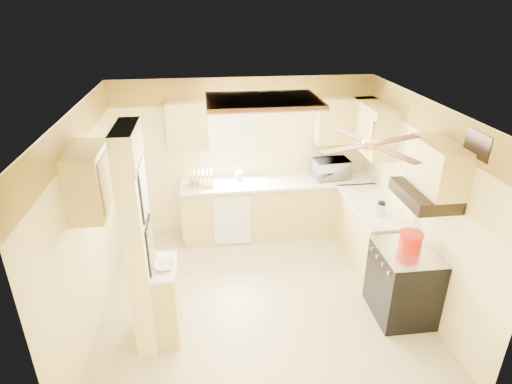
{
  "coord_description": "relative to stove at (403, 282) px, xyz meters",
  "views": [
    {
      "loc": [
        -0.61,
        -4.5,
        3.6
      ],
      "look_at": [
        -0.0,
        0.35,
        1.34
      ],
      "focal_mm": 30.0,
      "sensor_mm": 36.0,
      "label": 1
    }
  ],
  "objects": [
    {
      "name": "floor",
      "position": [
        -1.67,
        0.55,
        -0.46
      ],
      "size": [
        4.0,
        4.0,
        0.0
      ],
      "primitive_type": "plane",
      "color": "#C6B489",
      "rests_on": "ground"
    },
    {
      "name": "ceiling",
      "position": [
        -1.67,
        0.55,
        2.04
      ],
      "size": [
        4.0,
        4.0,
        0.0
      ],
      "primitive_type": "plane",
      "rotation": [
        3.14,
        0.0,
        0.0
      ],
      "color": "white",
      "rests_on": "wall_back"
    },
    {
      "name": "wall_back",
      "position": [
        -1.67,
        2.45,
        0.79
      ],
      "size": [
        4.0,
        0.0,
        4.0
      ],
      "primitive_type": "plane",
      "rotation": [
        1.57,
        0.0,
        0.0
      ],
      "color": "#FFEA9B",
      "rests_on": "floor"
    },
    {
      "name": "wall_front",
      "position": [
        -1.67,
        -1.35,
        0.79
      ],
      "size": [
        4.0,
        0.0,
        4.0
      ],
      "primitive_type": "plane",
      "rotation": [
        -1.57,
        0.0,
        0.0
      ],
      "color": "#FFEA9B",
      "rests_on": "floor"
    },
    {
      "name": "wall_left",
      "position": [
        -3.67,
        0.55,
        0.79
      ],
      "size": [
        0.0,
        3.8,
        3.8
      ],
      "primitive_type": "plane",
      "rotation": [
        1.57,
        0.0,
        1.57
      ],
      "color": "#FFEA9B",
      "rests_on": "floor"
    },
    {
      "name": "wall_right",
      "position": [
        0.33,
        0.55,
        0.79
      ],
      "size": [
        0.0,
        3.8,
        3.8
      ],
      "primitive_type": "plane",
      "rotation": [
        1.57,
        0.0,
        -1.57
      ],
      "color": "#FFEA9B",
      "rests_on": "floor"
    },
    {
      "name": "wallpaper_border",
      "position": [
        -1.67,
        2.43,
        1.84
      ],
      "size": [
        4.0,
        0.02,
        0.4
      ],
      "primitive_type": "cube",
      "color": "gold",
      "rests_on": "wall_back"
    },
    {
      "name": "partition_column",
      "position": [
        -3.02,
        0.0,
        0.79
      ],
      "size": [
        0.2,
        0.7,
        2.5
      ],
      "primitive_type": "cube",
      "color": "#FFEA9B",
      "rests_on": "floor"
    },
    {
      "name": "partition_ledge",
      "position": [
        -2.8,
        0.0,
        -0.01
      ],
      "size": [
        0.25,
        0.55,
        0.9
      ],
      "primitive_type": "cube",
      "color": "#DBC06B",
      "rests_on": "floor"
    },
    {
      "name": "ledge_top",
      "position": [
        -2.8,
        0.0,
        0.46
      ],
      "size": [
        0.28,
        0.58,
        0.04
      ],
      "primitive_type": "cube",
      "color": "white",
      "rests_on": "partition_ledge"
    },
    {
      "name": "lower_cabinets_back",
      "position": [
        -1.17,
        2.15,
        -0.01
      ],
      "size": [
        3.0,
        0.6,
        0.9
      ],
      "primitive_type": "cube",
      "color": "#DBC06B",
      "rests_on": "floor"
    },
    {
      "name": "lower_cabinets_right",
      "position": [
        0.03,
        1.15,
        -0.01
      ],
      "size": [
        0.6,
        1.4,
        0.9
      ],
      "primitive_type": "cube",
      "color": "#DBC06B",
      "rests_on": "floor"
    },
    {
      "name": "countertop_back",
      "position": [
        -1.17,
        2.14,
        0.46
      ],
      "size": [
        3.04,
        0.64,
        0.04
      ],
      "primitive_type": "cube",
      "color": "white",
      "rests_on": "lower_cabinets_back"
    },
    {
      "name": "countertop_right",
      "position": [
        0.02,
        1.15,
        0.46
      ],
      "size": [
        0.64,
        1.44,
        0.04
      ],
      "primitive_type": "cube",
      "color": "white",
      "rests_on": "lower_cabinets_right"
    },
    {
      "name": "dishwasher_panel",
      "position": [
        -1.92,
        1.84,
        -0.03
      ],
      "size": [
        0.58,
        0.02,
        0.8
      ],
      "primitive_type": "cube",
      "color": "white",
      "rests_on": "lower_cabinets_back"
    },
    {
      "name": "window",
      "position": [
        -1.92,
        2.44,
        1.09
      ],
      "size": [
        0.92,
        0.02,
        1.02
      ],
      "color": "white",
      "rests_on": "wall_back"
    },
    {
      "name": "upper_cab_back_left",
      "position": [
        -2.52,
        2.27,
        1.39
      ],
      "size": [
        0.6,
        0.35,
        0.7
      ],
      "primitive_type": "cube",
      "color": "#DBC06B",
      "rests_on": "wall_back"
    },
    {
      "name": "upper_cab_back_right",
      "position": [
        -0.12,
        2.27,
        1.39
      ],
      "size": [
        0.9,
        0.35,
        0.7
      ],
      "primitive_type": "cube",
      "color": "#DBC06B",
      "rests_on": "wall_back"
    },
    {
      "name": "upper_cab_right",
      "position": [
        0.16,
        1.8,
        1.39
      ],
      "size": [
        0.35,
        1.0,
        0.7
      ],
      "primitive_type": "cube",
      "color": "#DBC06B",
      "rests_on": "wall_right"
    },
    {
      "name": "upper_cab_left_wall",
      "position": [
        -3.49,
        0.3,
        1.39
      ],
      "size": [
        0.35,
        0.75,
        0.7
      ],
      "primitive_type": "cube",
      "color": "#DBC06B",
      "rests_on": "wall_left"
    },
    {
      "name": "upper_cab_over_stove",
      "position": [
        0.16,
        0.0,
        1.49
      ],
      "size": [
        0.35,
        0.76,
        0.52
      ],
      "primitive_type": "cube",
      "color": "#DBC06B",
      "rests_on": "wall_right"
    },
    {
      "name": "stove",
      "position": [
        0.0,
        0.0,
        0.0
      ],
      "size": [
        0.68,
        0.77,
        0.92
      ],
      "color": "black",
      "rests_on": "floor"
    },
    {
      "name": "range_hood",
      "position": [
        0.07,
        0.0,
        1.16
      ],
      "size": [
        0.5,
        0.76,
        0.14
      ],
      "primitive_type": "cube",
      "color": "black",
      "rests_on": "upper_cab_over_stove"
    },
    {
      "name": "poster_menu",
      "position": [
        -2.91,
        0.0,
        1.39
      ],
      "size": [
        0.02,
        0.42,
        0.57
      ],
      "color": "black",
      "rests_on": "partition_column"
    },
    {
      "name": "poster_nashville",
      "position": [
        -2.91,
        0.0,
        0.74
      ],
      "size": [
        0.02,
        0.42,
        0.57
      ],
      "color": "black",
      "rests_on": "partition_column"
    },
    {
      "name": "ceiling_light_panel",
      "position": [
        -1.57,
        1.05,
        2.0
      ],
      "size": [
        1.35,
        0.95,
        0.06
      ],
      "color": "brown",
      "rests_on": "ceiling"
    },
    {
      "name": "ceiling_fan",
      "position": [
        -0.67,
        -0.15,
        1.83
      ],
      "size": [
        1.15,
        1.15,
        0.26
      ],
      "color": "gold",
      "rests_on": "ceiling"
    },
    {
      "name": "vent_grate",
      "position": [
        0.31,
        -0.35,
        1.84
      ],
      "size": [
        0.02,
        0.4,
        0.25
      ],
      "primitive_type": "cube",
      "color": "black",
      "rests_on": "wall_right"
    },
    {
      "name": "microwave",
      "position": [
        -0.31,
        2.17,
        0.63
      ],
      "size": [
        0.58,
        0.42,
        0.3
      ],
      "primitive_type": "imported",
      "rotation": [
        0.0,
        0.0,
        3.23
      ],
      "color": "white",
      "rests_on": "countertop_back"
    },
    {
      "name": "bowl",
      "position": [
        -2.77,
        -0.05,
        0.5
      ],
      "size": [
        0.24,
        0.24,
        0.05
      ],
      "primitive_type": "imported",
      "rotation": [
        0.0,
        0.0,
        0.2
      ],
      "color": "white",
      "rests_on": "ledge_top"
    },
    {
      "name": "dutch_oven",
      "position": [
        0.04,
        0.06,
        0.55
      ],
      "size": [
        0.28,
        0.28,
        0.19
      ],
      "color": "red",
      "rests_on": "stove"
    },
    {
      "name": "kettle",
      "position": [
        -0.02,
        0.81,
        0.58
      ],
      "size": [
        0.13,
        0.13,
        0.2
      ],
      "color": "silver",
      "rests_on": "countertop_right"
    },
    {
      "name": "dish_rack",
      "position": [
        -2.37,
        2.11,
        0.56
      ],
      "size": [
        0.38,
        0.28,
        0.22
      ],
      "color": "tan",
      "rests_on": "countertop_back"
    },
    {
      "name": "utensil_crock",
      "position": [
        -1.77,
        2.23,
        0.55
      ],
      "size": [
        0.11,
        0.11,
        0.22
      ],
      "color": "white",
      "rests_on": "countertop_back"
    }
  ]
}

